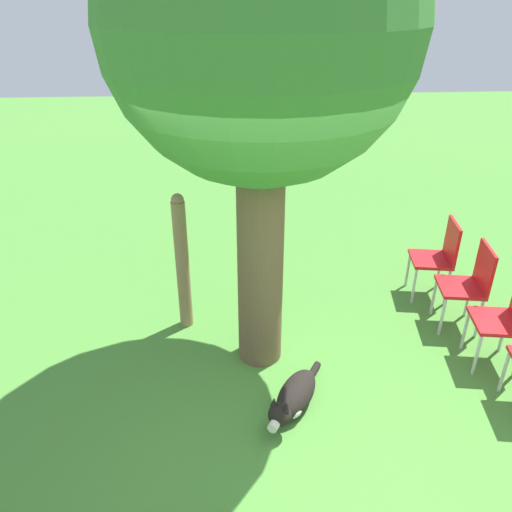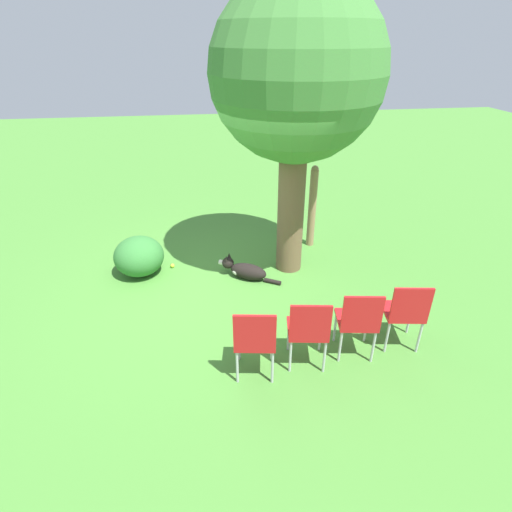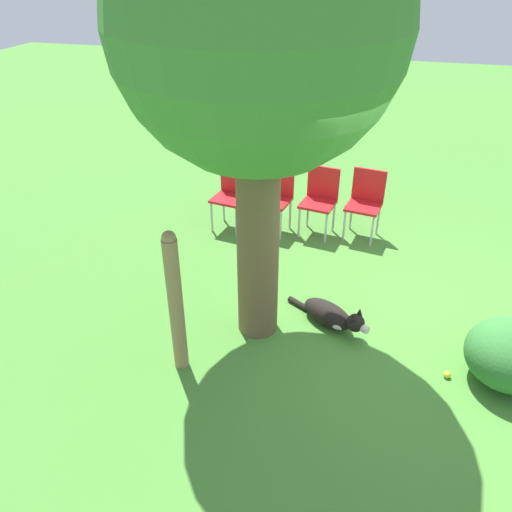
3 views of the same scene
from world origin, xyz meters
name	(u,v)px [view 1 (image 1 of 3)]	position (x,y,z in m)	size (l,w,h in m)	color
ground_plane	(317,434)	(0.00, 0.00, 0.00)	(30.00, 30.00, 0.00)	#478433
oak_tree	(261,31)	(-0.38, 1.03, 2.88)	(2.33, 2.33, 4.09)	brown
dog	(293,398)	(-0.15, 0.28, 0.13)	(0.60, 0.93, 0.35)	black
fence_post	(182,262)	(-1.11, 1.59, 0.74)	(0.13, 0.13, 1.46)	#937551
red_chair_1	(508,315)	(1.85, 0.75, 0.54)	(0.48, 0.50, 0.93)	red
red_chair_2	(470,281)	(1.77, 1.35, 0.54)	(0.48, 0.50, 0.93)	red
red_chair_3	(439,254)	(1.70, 1.95, 0.54)	(0.48, 0.50, 0.93)	red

